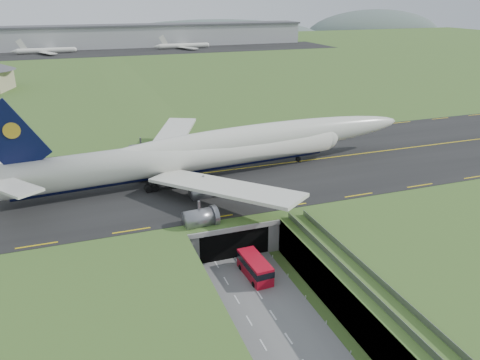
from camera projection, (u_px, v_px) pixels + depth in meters
name	position (u px, v px, depth m)	size (l,w,h in m)	color
ground	(252.00, 285.00, 71.13)	(900.00, 900.00, 0.00)	#3E6026
airfield_deck	(252.00, 268.00, 70.02)	(800.00, 800.00, 6.00)	gray
trench_road	(272.00, 314.00, 64.53)	(12.00, 75.00, 0.20)	slate
taxiway	(196.00, 174.00, 97.77)	(800.00, 44.00, 0.18)	black
tunnel_portal	(219.00, 219.00, 84.53)	(17.00, 22.30, 6.00)	gray
guideway	(396.00, 316.00, 55.89)	(3.00, 53.00, 7.05)	#A8A8A3
jumbo_jet	(214.00, 151.00, 95.46)	(94.23, 60.48, 20.08)	silver
shuttle_tram	(255.00, 267.00, 72.45)	(3.37, 7.94, 3.17)	#B50C1F
cargo_terminal	(99.00, 36.00, 327.96)	(320.00, 67.00, 15.60)	#B2B2B2
distant_hills	(158.00, 43.00, 469.12)	(700.00, 91.00, 60.00)	slate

